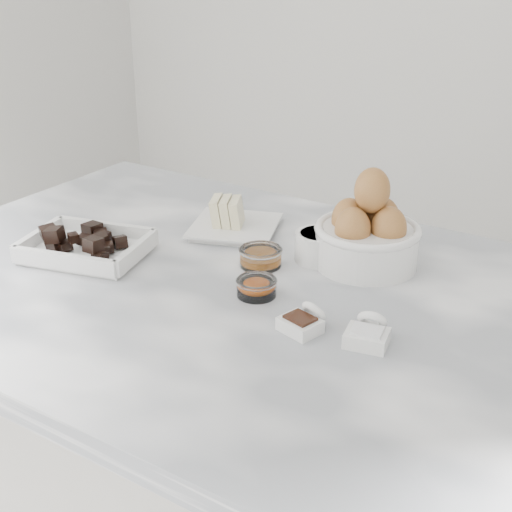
{
  "coord_description": "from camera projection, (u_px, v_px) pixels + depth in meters",
  "views": [
    {
      "loc": [
        0.58,
        -0.84,
        1.45
      ],
      "look_at": [
        0.02,
        0.03,
        0.98
      ],
      "focal_mm": 50.0,
      "sensor_mm": 36.0,
      "label": 1
    }
  ],
  "objects": [
    {
      "name": "marble_slab",
      "position": [
        236.0,
        294.0,
        1.15
      ],
      "size": [
        1.2,
        0.8,
        0.04
      ],
      "primitive_type": "cube",
      "color": "white",
      "rests_on": "cabinet"
    },
    {
      "name": "chocolate_dish",
      "position": [
        86.0,
        243.0,
        1.22
      ],
      "size": [
        0.24,
        0.2,
        0.05
      ],
      "color": "white",
      "rests_on": "marble_slab"
    },
    {
      "name": "butter_plate",
      "position": [
        234.0,
        221.0,
        1.32
      ],
      "size": [
        0.2,
        0.2,
        0.06
      ],
      "color": "white",
      "rests_on": "marble_slab"
    },
    {
      "name": "sugar_ramekin",
      "position": [
        320.0,
        245.0,
        1.21
      ],
      "size": [
        0.08,
        0.08,
        0.05
      ],
      "color": "white",
      "rests_on": "marble_slab"
    },
    {
      "name": "egg_bowl",
      "position": [
        367.0,
        234.0,
        1.18
      ],
      "size": [
        0.18,
        0.18,
        0.17
      ],
      "color": "white",
      "rests_on": "marble_slab"
    },
    {
      "name": "honey_bowl",
      "position": [
        261.0,
        256.0,
        1.19
      ],
      "size": [
        0.07,
        0.07,
        0.03
      ],
      "color": "white",
      "rests_on": "marble_slab"
    },
    {
      "name": "zest_bowl",
      "position": [
        257.0,
        286.0,
        1.09
      ],
      "size": [
        0.06,
        0.06,
        0.03
      ],
      "color": "white",
      "rests_on": "marble_slab"
    },
    {
      "name": "vanilla_spoon",
      "position": [
        304.0,
        321.0,
        1.0
      ],
      "size": [
        0.06,
        0.08,
        0.04
      ],
      "color": "white",
      "rests_on": "marble_slab"
    },
    {
      "name": "salt_spoon",
      "position": [
        368.0,
        333.0,
        0.97
      ],
      "size": [
        0.07,
        0.08,
        0.04
      ],
      "color": "white",
      "rests_on": "marble_slab"
    }
  ]
}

